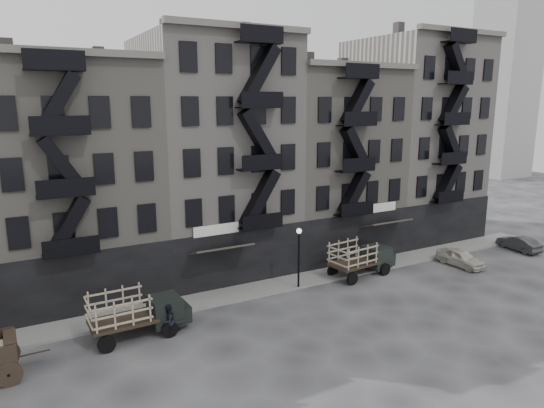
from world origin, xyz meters
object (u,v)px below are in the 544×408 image
stake_truck_west (137,310)px  car_far (519,243)px  car_east (460,258)px  pedestrian_mid (168,321)px  stake_truck_east (361,255)px

stake_truck_west → car_far: stake_truck_west is taller
car_east → car_far: (7.68, 0.35, -0.03)m
stake_truck_west → car_east: stake_truck_west is taller
stake_truck_west → car_far: size_ratio=1.42×
stake_truck_west → pedestrian_mid: size_ratio=2.90×
stake_truck_west → stake_truck_east: stake_truck_west is taller
car_far → pedestrian_mid: pedestrian_mid is taller
stake_truck_west → stake_truck_east: size_ratio=0.98×
car_far → stake_truck_east: bearing=-0.4°
stake_truck_east → car_far: 15.91m
stake_truck_east → car_far: size_ratio=1.45×
car_east → pedestrian_mid: pedestrian_mid is taller
pedestrian_mid → car_far: bearing=138.9°
stake_truck_west → pedestrian_mid: bearing=-33.2°
stake_truck_west → car_east: bearing=-2.9°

